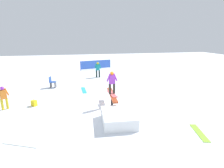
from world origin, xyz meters
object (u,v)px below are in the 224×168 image
object	(u,v)px
main_rider_on_rail	(112,83)
bystander_teal	(98,69)
bystander_orange	(3,97)
loose_snowboard_white	(21,144)
backpack_on_snow	(34,103)
rail_feature	(112,96)
loose_snowboard_cyan	(84,90)
loose_snowboard_lime	(199,133)
folding_chair	(52,83)

from	to	relation	value
main_rider_on_rail	bystander_teal	bearing A→B (deg)	-6.67
main_rider_on_rail	bystander_orange	distance (m)	6.03
loose_snowboard_white	backpack_on_snow	world-z (taller)	backpack_on_snow
rail_feature	bystander_teal	xyz separation A→B (m)	(7.49, -0.14, 0.22)
rail_feature	loose_snowboard_cyan	size ratio (longest dim) A/B	1.70
bystander_orange	loose_snowboard_cyan	world-z (taller)	bystander_orange
rail_feature	loose_snowboard_lime	bearing A→B (deg)	-136.94
main_rider_on_rail	loose_snowboard_lime	distance (m)	4.95
main_rider_on_rail	loose_snowboard_lime	size ratio (longest dim) A/B	0.95
loose_snowboard_white	backpack_on_snow	size ratio (longest dim) A/B	4.28
bystander_orange	loose_snowboard_lime	xyz separation A→B (m)	(-4.41, -8.98, -0.73)
loose_snowboard_cyan	rail_feature	bearing A→B (deg)	20.06
bystander_orange	loose_snowboard_cyan	distance (m)	5.27
bystander_orange	backpack_on_snow	world-z (taller)	bystander_orange
bystander_orange	loose_snowboard_cyan	bearing A→B (deg)	178.39
rail_feature	backpack_on_snow	distance (m)	4.59
backpack_on_snow	loose_snowboard_white	bearing A→B (deg)	136.26
folding_chair	backpack_on_snow	world-z (taller)	folding_chair
loose_snowboard_lime	loose_snowboard_cyan	bearing A→B (deg)	-133.72
rail_feature	bystander_teal	bearing A→B (deg)	2.51
rail_feature	main_rider_on_rail	world-z (taller)	main_rider_on_rail
bystander_teal	backpack_on_snow	bearing A→B (deg)	-109.73
loose_snowboard_cyan	backpack_on_snow	bearing A→B (deg)	-53.85
bystander_orange	rail_feature	bearing A→B (deg)	140.60
loose_snowboard_cyan	loose_snowboard_white	distance (m)	6.92
bystander_orange	loose_snowboard_white	bearing A→B (deg)	83.50
backpack_on_snow	loose_snowboard_cyan	bearing A→B (deg)	-99.01
backpack_on_snow	loose_snowboard_lime	bearing A→B (deg)	-170.00
loose_snowboard_white	main_rider_on_rail	bearing A→B (deg)	-121.12
main_rider_on_rail	loose_snowboard_cyan	size ratio (longest dim) A/B	0.87
folding_chair	loose_snowboard_white	bearing A→B (deg)	-170.24
folding_chair	loose_snowboard_cyan	bearing A→B (deg)	-105.55
bystander_teal	loose_snowboard_white	xyz separation A→B (m)	(-10.46, 4.30, -0.84)
bystander_teal	backpack_on_snow	xyz separation A→B (m)	(-6.56, 4.62, -0.68)
rail_feature	bystander_teal	size ratio (longest dim) A/B	1.73
rail_feature	bystander_orange	size ratio (longest dim) A/B	1.97
rail_feature	folding_chair	distance (m)	6.04
main_rider_on_rail	folding_chair	bearing A→B (deg)	34.12
loose_snowboard_cyan	backpack_on_snow	world-z (taller)	backpack_on_snow
bystander_teal	folding_chair	distance (m)	4.92
main_rider_on_rail	loose_snowboard_white	bearing A→B (deg)	120.04
loose_snowboard_white	loose_snowboard_lime	bearing A→B (deg)	-162.29
loose_snowboard_lime	backpack_on_snow	xyz separation A→B (m)	(4.60, 7.50, 0.16)
rail_feature	folding_chair	bearing A→B (deg)	43.30
rail_feature	bystander_orange	distance (m)	6.00
main_rider_on_rail	backpack_on_snow	xyz separation A→B (m)	(0.93, 4.48, -1.22)
folding_chair	bystander_teal	bearing A→B (deg)	-42.61
folding_chair	main_rider_on_rail	bearing A→B (deg)	-128.31
loose_snowboard_white	backpack_on_snow	bearing A→B (deg)	-62.00
rail_feature	loose_snowboard_lime	xyz separation A→B (m)	(-3.67, -3.02, -0.61)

